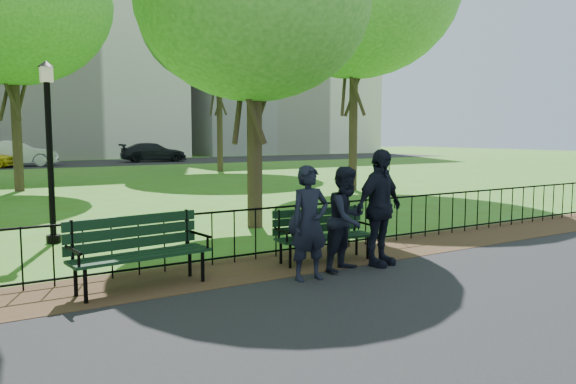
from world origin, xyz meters
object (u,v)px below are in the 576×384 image
tree_far_e (218,20)px  sedan_silver (17,153)px  person_left (310,223)px  park_bench_left_a (138,244)px  park_bench_main (312,228)px  lamppost (49,145)px  person_right (379,208)px  person_mid (347,219)px  tree_far_c (10,0)px  tree_near_e (254,0)px  sedan_dark (153,152)px

tree_far_e → sedan_silver: bearing=129.3°
tree_far_e → person_left: bearing=-111.9°
park_bench_left_a → tree_far_e: (11.10, 21.05, 7.66)m
park_bench_main → tree_far_e: bearing=74.2°
sedan_silver → park_bench_main: bearing=-166.7°
park_bench_main → lamppost: size_ratio=0.49×
person_right → person_mid: bearing=164.4°
tree_far_c → person_mid: 17.34m
park_bench_main → tree_far_c: (-2.67, 15.31, 6.29)m
tree_far_e → sedan_silver: tree_far_e is taller
person_mid → sedan_silver: sedan_silver is taller
sedan_silver → park_bench_left_a: bearing=-171.8°
park_bench_left_a → lamppost: (-0.44, 4.08, 1.29)m
park_bench_main → tree_far_e: 23.93m
park_bench_left_a → lamppost: size_ratio=0.56×
person_right → sedan_silver: person_right is taller
tree_near_e → tree_far_c: 12.31m
park_bench_main → person_mid: person_mid is taller
park_bench_left_a → sedan_silver: 32.24m
tree_near_e → person_left: tree_near_e is taller
tree_far_e → person_right: bearing=-108.7°
park_bench_main → person_right: person_right is taller
tree_far_e → person_right: 24.17m
park_bench_left_a → person_mid: 3.16m
lamppost → sedan_silver: bearing=85.1°
lamppost → tree_far_c: 12.24m
tree_near_e → person_mid: (-0.75, -4.36, -4.24)m
park_bench_main → person_mid: bearing=-69.4°
lamppost → person_right: size_ratio=1.86×
park_bench_main → tree_far_c: bearing=105.4°
park_bench_main → lamppost: 5.47m
person_left → tree_far_c: bearing=101.0°
park_bench_main → sedan_dark: 34.35m
tree_near_e → sedan_silver: (-1.82, 28.57, -4.23)m
park_bench_left_a → tree_near_e: bearing=37.3°
person_left → person_right: 1.47m
tree_far_c → sedan_dark: 22.04m
tree_far_c → person_mid: size_ratio=6.10×
park_bench_main → tree_far_e: size_ratio=0.15×
lamppost → tree_far_c: tree_far_c is taller
sedan_silver → tree_near_e: bearing=-164.6°
tree_far_c → sedan_dark: tree_far_c is taller
sedan_dark → person_right: bearing=175.1°
park_bench_left_a → person_mid: (3.06, -0.75, 0.20)m
park_bench_main → person_left: size_ratio=1.04×
tree_near_e → sedan_dark: tree_near_e is taller
person_right → park_bench_main: bearing=125.6°
tree_near_e → lamppost: bearing=173.7°
lamppost → person_right: bearing=-49.3°
lamppost → tree_far_e: tree_far_e is taller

